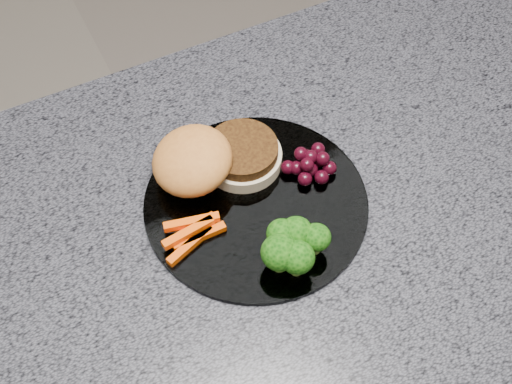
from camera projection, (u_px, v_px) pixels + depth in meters
island_cabinet at (310, 350)px, 1.22m from camera, size 1.20×0.60×0.86m
countertop at (333, 201)px, 0.85m from camera, size 1.20×0.60×0.04m
plate at (256, 203)px, 0.82m from camera, size 0.26×0.26×0.01m
burger at (210, 161)px, 0.83m from camera, size 0.16×0.11×0.05m
carrot_sticks at (192, 233)px, 0.79m from camera, size 0.08×0.05×0.02m
broccoli at (292, 245)px, 0.76m from camera, size 0.08×0.07×0.05m
grape_bunch at (310, 164)px, 0.84m from camera, size 0.06×0.06×0.03m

